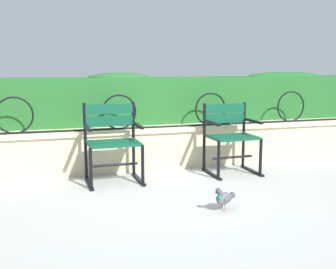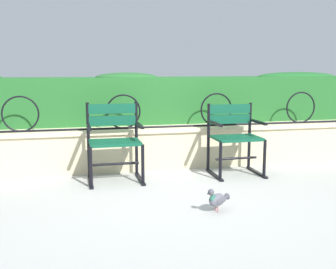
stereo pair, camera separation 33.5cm
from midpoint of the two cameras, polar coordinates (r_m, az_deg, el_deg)
ground_plane at (r=4.35m, az=-1.58°, el=-7.52°), size 60.00×60.00×0.00m
stone_wall at (r=5.19m, az=-4.43°, el=-1.79°), size 6.94×0.41×0.52m
iron_arch_fence at (r=4.99m, az=-7.91°, el=2.71°), size 6.40×0.02×0.42m
hedge_row at (r=5.56m, az=-5.40°, el=4.97°), size 6.80×0.56×0.68m
park_chair_left at (r=4.61m, az=-9.76°, el=-0.75°), size 0.60×0.53×0.87m
park_chair_right at (r=4.97m, az=6.67°, el=-0.08°), size 0.58×0.52×0.83m
pigeon_near_chairs at (r=3.71m, az=5.16°, el=-8.71°), size 0.26×0.21×0.22m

